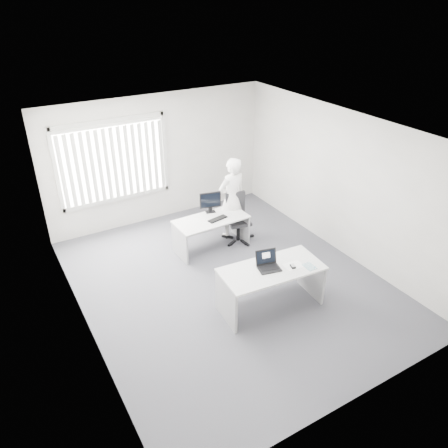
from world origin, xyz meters
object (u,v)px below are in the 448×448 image
desk_near (271,279)px  monitor (210,202)px  person (232,198)px  office_chair (237,226)px  desk_far (211,227)px  laptop (270,262)px

desk_near → monitor: monitor is taller
desk_near → person: size_ratio=0.99×
desk_near → office_chair: office_chair is taller
desk_near → monitor: 2.40m
desk_near → monitor: (0.18, 2.37, 0.34)m
desk_far → monitor: 0.50m
person → monitor: person is taller
desk_near → laptop: (-0.05, -0.00, 0.35)m
monitor → desk_near: bearing=-81.1°
desk_far → office_chair: bearing=0.4°
office_chair → laptop: 2.34m
desk_near → office_chair: 2.26m
person → laptop: bearing=67.1°
office_chair → person: 0.59m
monitor → person: bearing=9.9°
monitor → office_chair: bearing=-11.5°
person → laptop: (-0.73, -2.35, 0.02)m
office_chair → person: size_ratio=0.58×
person → monitor: (-0.49, 0.03, 0.01)m
office_chair → person: person is taller
person → desk_far: bearing=14.6°
desk_far → person: 0.77m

